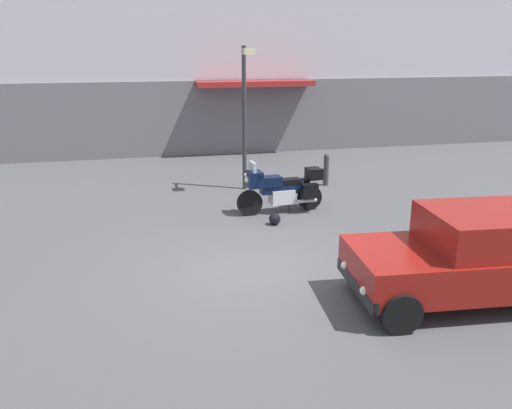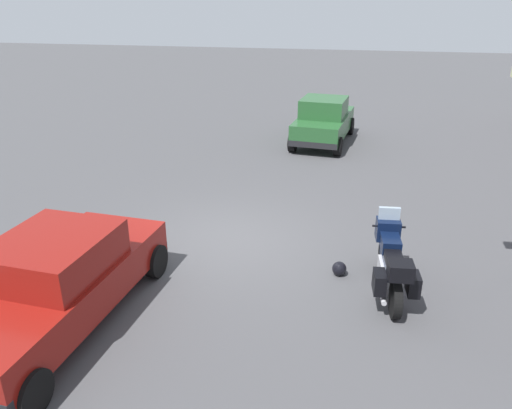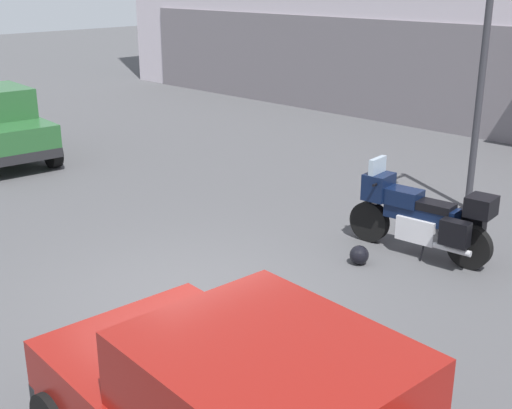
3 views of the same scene
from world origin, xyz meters
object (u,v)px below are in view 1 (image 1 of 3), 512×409
(motorcycle, at_px, (282,189))
(streetlamp_curbside, at_px, (245,103))
(bollard_curbside, at_px, (326,169))
(helmet, at_px, (275,219))
(car_sedan_far, at_px, (485,256))

(motorcycle, xyz_separation_m, streetlamp_curbside, (-0.47, 2.27, 1.91))
(motorcycle, distance_m, bollard_curbside, 3.04)
(motorcycle, distance_m, helmet, 1.12)
(motorcycle, distance_m, car_sedan_far, 5.74)
(car_sedan_far, xyz_separation_m, streetlamp_curbside, (-2.48, 7.65, 1.75))
(motorcycle, relative_size, streetlamp_curbside, 0.55)
(motorcycle, bearing_deg, streetlamp_curbside, -83.13)
(streetlamp_curbside, xyz_separation_m, bollard_curbside, (2.48, 0.01, -2.02))
(streetlamp_curbside, height_order, bollard_curbside, streetlamp_curbside)
(helmet, height_order, streetlamp_curbside, streetlamp_curbside)
(motorcycle, xyz_separation_m, car_sedan_far, (2.01, -5.38, 0.16))
(streetlamp_curbside, bearing_deg, car_sedan_far, -72.04)
(car_sedan_far, height_order, bollard_curbside, car_sedan_far)
(helmet, bearing_deg, motorcycle, 65.20)
(car_sedan_far, bearing_deg, bollard_curbside, -85.58)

